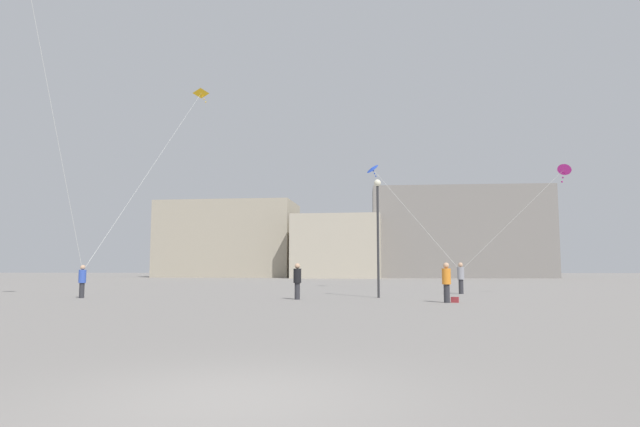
% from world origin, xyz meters
% --- Properties ---
extents(ground_plane, '(300.00, 300.00, 0.00)m').
position_xyz_m(ground_plane, '(0.00, 0.00, 0.00)').
color(ground_plane, gray).
extents(person_in_orange, '(0.37, 0.37, 1.70)m').
position_xyz_m(person_in_orange, '(5.23, 17.30, 0.93)').
color(person_in_orange, '#2D2D33').
rests_on(person_in_orange, ground_plane).
extents(person_in_grey, '(0.39, 0.39, 1.78)m').
position_xyz_m(person_in_grey, '(7.33, 25.22, 0.97)').
color(person_in_grey, '#2D2D33').
rests_on(person_in_grey, ground_plane).
extents(person_in_black, '(0.37, 0.37, 1.69)m').
position_xyz_m(person_in_black, '(-1.36, 19.19, 0.92)').
color(person_in_black, '#2D2D33').
rests_on(person_in_black, ground_plane).
extents(person_in_blue, '(0.35, 0.35, 1.62)m').
position_xyz_m(person_in_blue, '(-12.04, 19.69, 0.89)').
color(person_in_blue, '#2D2D33').
rests_on(person_in_blue, ground_plane).
extents(kite_cobalt_diamond, '(5.35, 7.54, 7.63)m').
position_xyz_m(kite_cobalt_diamond, '(2.64, 32.04, 8.46)').
color(kite_cobalt_diamond, blue).
extents(kite_magenta_diamond, '(5.88, 2.02, 5.82)m').
position_xyz_m(kite_magenta_diamond, '(12.64, 23.69, 6.69)').
color(kite_magenta_diamond, '#D12899').
extents(kite_amber_delta, '(1.54, 16.08, 14.46)m').
position_xyz_m(kite_amber_delta, '(-11.06, 34.52, 14.60)').
color(kite_amber_delta, yellow).
extents(building_left_hall, '(21.79, 12.84, 11.87)m').
position_xyz_m(building_left_hall, '(-19.00, 79.35, 5.93)').
color(building_left_hall, '#A39984').
rests_on(building_left_hall, ground_plane).
extents(building_centre_hall, '(13.78, 18.47, 9.02)m').
position_xyz_m(building_centre_hall, '(-1.00, 76.66, 4.51)').
color(building_centre_hall, '#B2A893').
rests_on(building_centre_hall, ground_plane).
extents(building_right_hall, '(26.18, 8.75, 13.45)m').
position_xyz_m(building_right_hall, '(17.00, 76.05, 6.72)').
color(building_right_hall, gray).
rests_on(building_right_hall, ground_plane).
extents(lamppost_east, '(0.36, 0.36, 5.92)m').
position_xyz_m(lamppost_east, '(2.49, 20.90, 3.87)').
color(lamppost_east, '#2D2D30').
rests_on(lamppost_east, ground_plane).
extents(handbag_beside_flyer, '(0.35, 0.24, 0.24)m').
position_xyz_m(handbag_beside_flyer, '(5.58, 17.40, 0.12)').
color(handbag_beside_flyer, maroon).
rests_on(handbag_beside_flyer, ground_plane).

